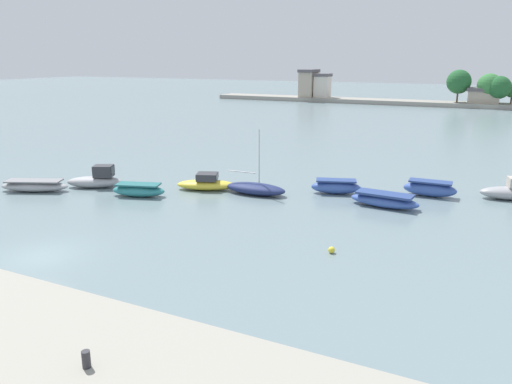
{
  "coord_description": "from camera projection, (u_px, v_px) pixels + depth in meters",
  "views": [
    {
      "loc": [
        21.46,
        -17.21,
        10.41
      ],
      "look_at": [
        5.28,
        15.74,
        0.44
      ],
      "focal_mm": 34.8,
      "sensor_mm": 36.0,
      "label": 1
    }
  ],
  "objects": [
    {
      "name": "moored_boat_0",
      "position": [
        34.0,
        186.0,
        39.83
      ],
      "size": [
        5.64,
        3.67,
        0.92
      ],
      "rotation": [
        0.0,
        0.0,
        0.41
      ],
      "color": "#9E9EA3",
      "rests_on": "ground"
    },
    {
      "name": "moored_boat_6",
      "position": [
        384.0,
        200.0,
        35.67
      ],
      "size": [
        5.07,
        2.06,
        1.02
      ],
      "rotation": [
        0.0,
        0.0,
        -0.08
      ],
      "color": "#3856A8",
      "rests_on": "ground"
    },
    {
      "name": "mooring_buoy_1",
      "position": [
        332.0,
        250.0,
        27.26
      ],
      "size": [
        0.37,
        0.37,
        0.37
      ],
      "primitive_type": "sphere",
      "color": "yellow",
      "rests_on": "ground"
    },
    {
      "name": "moored_boat_7",
      "position": [
        430.0,
        189.0,
        38.4
      ],
      "size": [
        4.0,
        1.54,
        1.21
      ],
      "rotation": [
        0.0,
        0.0,
        0.02
      ],
      "color": "#3856A8",
      "rests_on": "ground"
    },
    {
      "name": "moored_boat_4",
      "position": [
        255.0,
        189.0,
        39.0
      ],
      "size": [
        5.04,
        2.08,
        5.15
      ],
      "rotation": [
        0.0,
        0.0,
        0.02
      ],
      "color": "navy",
      "rests_on": "ground"
    },
    {
      "name": "distant_shoreline",
      "position": [
        420.0,
        94.0,
        111.42
      ],
      "size": [
        91.04,
        7.54,
        7.93
      ],
      "color": "gray",
      "rests_on": "ground"
    },
    {
      "name": "moored_boat_3",
      "position": [
        206.0,
        183.0,
        40.31
      ],
      "size": [
        5.1,
        3.43,
        1.37
      ],
      "rotation": [
        0.0,
        0.0,
        0.38
      ],
      "color": "yellow",
      "rests_on": "ground"
    },
    {
      "name": "moored_boat_8",
      "position": [
        512.0,
        192.0,
        37.47
      ],
      "size": [
        4.76,
        2.73,
        1.72
      ],
      "rotation": [
        0.0,
        0.0,
        0.26
      ],
      "color": "#9E9EA3",
      "rests_on": "ground"
    },
    {
      "name": "mooring_buoy_0",
      "position": [
        216.0,
        178.0,
        43.56
      ],
      "size": [
        0.3,
        0.3,
        0.3
      ],
      "primitive_type": "sphere",
      "color": "orange",
      "rests_on": "ground"
    },
    {
      "name": "ground_plane",
      "position": [
        40.0,
        257.0,
        26.77
      ],
      "size": [
        400.0,
        400.0,
        0.0
      ],
      "primitive_type": "plane",
      "color": "slate"
    },
    {
      "name": "mooring_bollard",
      "position": [
        86.0,
        359.0,
        13.0
      ],
      "size": [
        0.23,
        0.23,
        0.48
      ],
      "primitive_type": "cylinder",
      "color": "#2D2D33",
      "rests_on": "seawall_embankment"
    },
    {
      "name": "moored_boat_5",
      "position": [
        336.0,
        187.0,
        39.14
      ],
      "size": [
        4.13,
        2.52,
        1.14
      ],
      "rotation": [
        0.0,
        0.0,
        0.32
      ],
      "color": "#3856A8",
      "rests_on": "ground"
    },
    {
      "name": "moored_boat_2",
      "position": [
        139.0,
        190.0,
        38.38
      ],
      "size": [
        4.44,
        2.68,
        1.0
      ],
      "rotation": [
        0.0,
        0.0,
        0.31
      ],
      "color": "teal",
      "rests_on": "ground"
    },
    {
      "name": "moored_boat_1",
      "position": [
        96.0,
        180.0,
        41.01
      ],
      "size": [
        4.81,
        3.49,
        1.85
      ],
      "rotation": [
        0.0,
        0.0,
        0.46
      ],
      "color": "#9E9EA3",
      "rests_on": "ground"
    }
  ]
}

